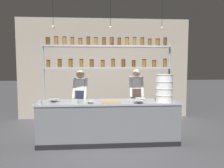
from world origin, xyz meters
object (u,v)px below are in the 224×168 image
(prep_bowl_near_right, at_px, (139,102))
(serving_cup_by_board, at_px, (76,101))
(chef_left, at_px, (81,98))
(cutting_board, at_px, (111,102))
(prep_bowl_center_front, at_px, (90,102))
(serving_cup_front, at_px, (40,103))
(spice_shelf_unit, at_px, (108,57))
(chef_center, at_px, (136,96))
(prep_bowl_center_back, at_px, (140,99))
(container_stack, at_px, (164,88))
(prep_bowl_near_left, at_px, (54,101))

(prep_bowl_near_right, relative_size, serving_cup_by_board, 2.77)
(chef_left, relative_size, cutting_board, 3.98)
(prep_bowl_center_front, distance_m, serving_cup_front, 1.01)
(cutting_board, bearing_deg, serving_cup_by_board, 178.87)
(cutting_board, height_order, serving_cup_by_board, serving_cup_by_board)
(spice_shelf_unit, relative_size, cutting_board, 7.42)
(chef_center, distance_m, prep_bowl_center_back, 0.66)
(spice_shelf_unit, bearing_deg, prep_bowl_center_back, -24.06)
(chef_left, relative_size, prep_bowl_center_back, 6.89)
(container_stack, xyz_separation_m, prep_bowl_center_back, (-0.49, 0.14, -0.27))
(serving_cup_by_board, bearing_deg, prep_bowl_near_right, -5.24)
(prep_bowl_center_back, bearing_deg, serving_cup_front, -171.84)
(cutting_board, xyz_separation_m, prep_bowl_near_left, (-1.22, 0.20, 0.02))
(cutting_board, bearing_deg, chef_left, 129.11)
(spice_shelf_unit, relative_size, chef_left, 1.86)
(serving_cup_front, bearing_deg, prep_bowl_near_right, -0.48)
(serving_cup_front, bearing_deg, prep_bowl_near_left, 52.19)
(prep_bowl_center_front, xyz_separation_m, serving_cup_by_board, (-0.29, 0.03, 0.02))
(chef_center, distance_m, serving_cup_front, 2.35)
(prep_bowl_near_left, height_order, prep_bowl_center_front, prep_bowl_near_left)
(container_stack, distance_m, prep_bowl_center_front, 1.62)
(container_stack, bearing_deg, chef_left, 157.51)
(prep_bowl_center_front, bearing_deg, chef_center, 38.30)
(spice_shelf_unit, xyz_separation_m, cutting_board, (0.04, -0.53, -0.96))
(spice_shelf_unit, relative_size, prep_bowl_center_back, 12.84)
(chef_center, xyz_separation_m, prep_bowl_near_left, (-1.92, -0.68, 0.01))
(spice_shelf_unit, xyz_separation_m, chef_center, (0.74, 0.34, -0.95))
(cutting_board, relative_size, serving_cup_front, 4.76)
(spice_shelf_unit, height_order, serving_cup_front, spice_shelf_unit)
(spice_shelf_unit, xyz_separation_m, serving_cup_by_board, (-0.68, -0.52, -0.93))
(prep_bowl_center_back, distance_m, serving_cup_front, 2.14)
(serving_cup_front, bearing_deg, prep_bowl_center_back, 8.16)
(container_stack, height_order, serving_cup_front, container_stack)
(container_stack, relative_size, serving_cup_by_board, 7.07)
(prep_bowl_center_back, distance_m, prep_bowl_near_right, 0.34)
(serving_cup_by_board, bearing_deg, prep_bowl_near_left, 159.75)
(serving_cup_front, bearing_deg, prep_bowl_center_front, 3.93)
(chef_center, bearing_deg, container_stack, -58.57)
(chef_left, xyz_separation_m, prep_bowl_center_back, (1.37, -0.63, 0.04))
(chef_left, height_order, prep_bowl_center_front, chef_left)
(container_stack, distance_m, prep_bowl_near_left, 2.40)
(spice_shelf_unit, height_order, prep_bowl_center_front, spice_shelf_unit)
(cutting_board, xyz_separation_m, serving_cup_front, (-1.44, -0.09, 0.03))
(prep_bowl_center_back, relative_size, prep_bowl_near_right, 1.00)
(spice_shelf_unit, bearing_deg, container_stack, -20.68)
(chef_left, distance_m, prep_bowl_center_back, 1.51)
(cutting_board, relative_size, prep_bowl_near_right, 1.72)
(chef_left, height_order, container_stack, chef_left)
(chef_left, distance_m, cutting_board, 1.09)
(prep_bowl_center_back, relative_size, serving_cup_front, 2.75)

